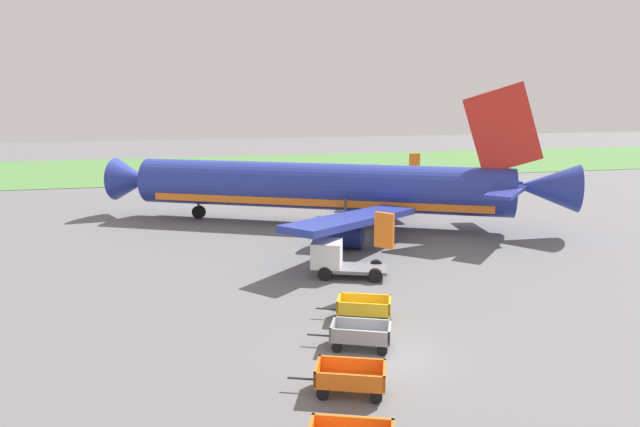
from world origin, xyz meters
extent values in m
plane|color=slate|center=(0.00, 0.00, 0.00)|extent=(220.00, 220.00, 0.00)
cube|color=#518442|center=(0.00, 60.50, 0.03)|extent=(220.00, 28.00, 0.06)
cylinder|color=#28389E|center=(2.48, 23.56, 3.15)|extent=(28.77, 15.98, 3.70)
cube|color=orange|center=(2.48, 23.56, 2.13)|extent=(25.97, 14.55, 0.56)
cone|color=#28389E|center=(-12.49, 30.51, 3.15)|extent=(4.43, 4.64, 3.63)
cone|color=#28389E|center=(18.03, 16.35, 3.65)|extent=(5.56, 5.08, 3.52)
cube|color=#28389E|center=(2.70, 14.25, 2.48)|extent=(11.27, 10.78, 1.35)
cube|color=orange|center=(2.35, 7.25, 3.43)|extent=(0.90, 0.94, 1.90)
cylinder|color=navy|center=(2.25, 16.18, 1.13)|extent=(3.79, 3.25, 2.10)
cube|color=#28389E|center=(9.73, 29.40, 2.48)|extent=(3.25, 13.11, 1.35)
cube|color=orange|center=(14.85, 34.19, 3.43)|extent=(1.11, 0.26, 1.90)
cylinder|color=navy|center=(7.96, 28.50, 1.13)|extent=(3.79, 3.25, 2.10)
cube|color=red|center=(14.99, 17.75, 7.90)|extent=(5.57, 2.84, 6.88)
cube|color=#28389E|center=(13.83, 14.77, 3.75)|extent=(4.86, 5.04, 0.24)
cube|color=#28389E|center=(16.52, 20.57, 3.75)|extent=(2.41, 5.38, 0.24)
cylinder|color=#4C4C51|center=(-7.05, 27.98, 1.57)|extent=(0.20, 0.20, 2.04)
cylinder|color=black|center=(-7.05, 27.98, 0.55)|extent=(1.19, 0.87, 1.10)
cylinder|color=#4C4C51|center=(3.82, 20.51, 1.57)|extent=(0.20, 0.20, 2.04)
cylinder|color=black|center=(3.82, 20.51, 0.55)|extent=(1.19, 0.87, 1.10)
cylinder|color=#4C4C51|center=(5.67, 24.51, 1.57)|extent=(0.20, 0.20, 2.04)
cylinder|color=black|center=(5.67, 24.51, 0.55)|extent=(1.19, 0.87, 1.10)
cube|color=orange|center=(-3.02, -5.70, 0.80)|extent=(2.39, 0.93, 0.55)
cube|color=orange|center=(-2.21, -2.56, 0.48)|extent=(2.83, 2.18, 0.08)
cube|color=orange|center=(-2.43, -3.17, 0.80)|extent=(2.38, 0.96, 0.55)
cube|color=orange|center=(-1.98, -1.95, 0.80)|extent=(2.38, 0.96, 0.55)
cube|color=orange|center=(-3.33, -2.14, 0.80)|extent=(0.58, 1.35, 0.55)
cube|color=orange|center=(-1.08, -2.97, 0.80)|extent=(0.58, 1.35, 0.55)
cylinder|color=#2D2D33|center=(-3.90, -1.94, 0.44)|extent=(0.97, 0.42, 0.08)
cylinder|color=black|center=(-3.28, -2.76, 0.22)|extent=(0.47, 0.30, 0.44)
cylinder|color=black|center=(-2.89, -1.71, 0.22)|extent=(0.47, 0.30, 0.44)
cylinder|color=black|center=(-1.52, -3.41, 0.22)|extent=(0.47, 0.30, 0.44)
cylinder|color=black|center=(-1.13, -2.36, 0.22)|extent=(0.47, 0.30, 0.44)
cube|color=gray|center=(-0.79, 0.91, 0.48)|extent=(2.84, 2.23, 0.08)
cube|color=gray|center=(-1.03, 0.31, 0.80)|extent=(2.36, 1.03, 0.55)
cube|color=gray|center=(-0.54, 1.51, 0.80)|extent=(2.36, 1.03, 0.55)
cube|color=gray|center=(-1.90, 1.36, 0.80)|extent=(0.62, 1.34, 0.55)
cube|color=gray|center=(0.33, 0.46, 0.80)|extent=(0.62, 1.34, 0.55)
cylinder|color=#2D2D33|center=(-2.46, 1.59, 0.44)|extent=(0.96, 0.45, 0.08)
cylinder|color=black|center=(-1.87, 0.74, 0.22)|extent=(0.47, 0.31, 0.44)
cylinder|color=black|center=(-1.45, 1.78, 0.22)|extent=(0.47, 0.31, 0.44)
cylinder|color=black|center=(-0.13, 0.04, 0.22)|extent=(0.47, 0.31, 0.44)
cylinder|color=black|center=(0.29, 1.08, 0.22)|extent=(0.47, 0.31, 0.44)
cube|color=gold|center=(0.24, 3.81, 0.48)|extent=(2.83, 2.20, 0.08)
cube|color=gold|center=(0.01, 3.20, 0.80)|extent=(2.37, 0.98, 0.55)
cube|color=gold|center=(0.47, 4.41, 0.80)|extent=(2.37, 0.98, 0.55)
cube|color=gold|center=(-0.88, 4.23, 0.80)|extent=(0.59, 1.34, 0.55)
cube|color=gold|center=(1.36, 3.38, 0.80)|extent=(0.59, 1.34, 0.55)
cylinder|color=#2D2D33|center=(-1.44, 4.45, 0.44)|extent=(0.96, 0.43, 0.08)
cylinder|color=black|center=(-0.84, 3.62, 0.22)|extent=(0.47, 0.31, 0.44)
cylinder|color=black|center=(-0.44, 4.66, 0.22)|extent=(0.47, 0.31, 0.44)
cylinder|color=black|center=(0.91, 2.95, 0.22)|extent=(0.47, 0.31, 0.44)
cylinder|color=black|center=(1.31, 4.00, 0.22)|extent=(0.47, 0.31, 0.44)
cube|color=slate|center=(1.89, 9.98, 0.50)|extent=(3.56, 2.84, 0.20)
cube|color=white|center=(0.04, 10.65, 1.35)|extent=(2.24, 2.36, 1.50)
cube|color=#19232D|center=(-0.72, 10.92, 1.50)|extent=(0.62, 1.55, 0.67)
cylinder|color=black|center=(-0.26, 9.85, 0.40)|extent=(0.85, 0.55, 0.80)
cylinder|color=black|center=(0.32, 11.46, 0.40)|extent=(0.85, 0.55, 0.80)
cylinder|color=black|center=(2.45, 8.87, 0.40)|extent=(0.85, 0.55, 0.80)
cylinder|color=black|center=(3.03, 10.48, 0.40)|extent=(0.85, 0.55, 0.80)
camera|label=1|loc=(-7.38, -20.60, 10.66)|focal=32.08mm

